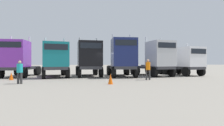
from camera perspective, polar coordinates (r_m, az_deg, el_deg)
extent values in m
plane|color=gray|center=(18.71, -0.96, -4.55)|extent=(200.00, 200.00, 0.00)
cube|color=#333338|center=(22.58, -26.33, -1.39)|extent=(2.24, 6.34, 0.30)
cube|color=purple|center=(20.81, -28.06, 2.57)|extent=(2.42, 2.55, 2.67)
cube|color=black|center=(19.67, -29.41, 5.06)|extent=(2.10, 0.05, 0.55)
cylinder|color=silver|center=(21.85, -24.40, 3.24)|extent=(0.18, 0.18, 3.27)
cylinder|color=silver|center=(22.49, -29.03, 3.15)|extent=(0.18, 0.18, 3.27)
cylinder|color=#333338|center=(23.89, -25.24, -0.80)|extent=(1.11, 1.11, 0.12)
cylinder|color=black|center=(19.91, -25.67, -2.79)|extent=(0.36, 1.03, 1.03)
cylinder|color=black|center=(20.72, -31.46, -2.68)|extent=(0.36, 1.03, 1.03)
cylinder|color=black|center=(23.75, -22.58, -2.31)|extent=(0.36, 1.03, 1.03)
cylinder|color=black|center=(24.43, -27.56, -2.25)|extent=(0.36, 1.03, 1.03)
cylinder|color=black|center=(24.82, -21.90, -2.20)|extent=(0.36, 1.03, 1.03)
cylinder|color=black|center=(25.47, -26.70, -2.15)|extent=(0.36, 1.03, 1.03)
cube|color=#333338|center=(20.74, -17.54, -1.37)|extent=(3.64, 6.65, 0.30)
cube|color=#14727A|center=(18.71, -17.22, 2.55)|extent=(2.86, 2.73, 2.37)
cube|color=black|center=(17.63, -17.01, 4.86)|extent=(2.05, 0.54, 0.55)
cylinder|color=silver|center=(20.06, -14.72, 3.25)|extent=(0.22, 0.22, 2.97)
cylinder|color=silver|center=(19.96, -20.16, 3.26)|extent=(0.22, 0.22, 2.97)
cylinder|color=#333338|center=(22.12, -17.73, -0.73)|extent=(1.33, 1.33, 0.12)
cylinder|color=black|center=(18.41, -13.72, -2.94)|extent=(0.60, 1.14, 1.08)
cylinder|color=black|center=(18.28, -20.59, -2.97)|extent=(0.60, 1.14, 1.08)
cylinder|color=black|center=(22.39, -14.93, -2.39)|extent=(0.60, 1.14, 1.08)
cylinder|color=black|center=(22.28, -20.57, -2.40)|extent=(0.60, 1.14, 1.08)
cylinder|color=black|center=(23.48, -15.19, -2.27)|extent=(0.60, 1.14, 1.08)
cylinder|color=black|center=(23.38, -20.57, -2.28)|extent=(0.60, 1.14, 1.08)
cube|color=#333338|center=(20.91, -7.52, -1.31)|extent=(2.87, 6.13, 0.30)
cube|color=black|center=(19.23, -7.00, 2.84)|extent=(2.68, 2.77, 2.58)
cube|color=black|center=(18.02, -6.55, 5.46)|extent=(2.09, 0.28, 0.55)
cylinder|color=silver|center=(20.76, -4.82, 3.48)|extent=(0.20, 0.20, 3.18)
cylinder|color=silver|center=(20.56, -10.08, 3.51)|extent=(0.20, 0.20, 3.18)
cylinder|color=#333338|center=(22.20, -7.86, -0.69)|extent=(1.22, 1.22, 0.12)
cylinder|color=black|center=(18.84, -3.48, -2.84)|extent=(0.48, 1.13, 1.10)
cylinder|color=black|center=(18.59, -10.18, -2.88)|extent=(0.48, 1.13, 1.10)
cylinder|color=black|center=(22.41, -5.07, -2.36)|extent=(0.48, 1.13, 1.10)
cylinder|color=black|center=(22.20, -10.71, -2.39)|extent=(0.48, 1.13, 1.10)
cylinder|color=black|center=(23.49, -5.46, -2.24)|extent=(0.48, 1.13, 1.10)
cylinder|color=black|center=(23.29, -10.83, -2.27)|extent=(0.48, 1.13, 1.10)
cube|color=#333338|center=(20.51, 2.67, -1.29)|extent=(2.24, 6.27, 0.30)
cube|color=navy|center=(18.63, 3.68, 3.32)|extent=(2.42, 2.40, 2.80)
cube|color=black|center=(17.51, 4.43, 6.39)|extent=(2.10, 0.05, 0.55)
cylinder|color=silver|center=(20.15, 5.63, 3.94)|extent=(0.18, 0.18, 3.40)
cylinder|color=silver|center=(19.82, 0.25, 4.00)|extent=(0.18, 0.18, 3.40)
cylinder|color=#333338|center=(21.86, 2.06, -0.65)|extent=(1.11, 1.11, 0.12)
cylinder|color=black|center=(18.39, 7.34, -2.89)|extent=(0.36, 1.12, 1.11)
cylinder|color=black|center=(17.96, 0.52, -2.96)|extent=(0.36, 1.12, 1.11)
cylinder|color=black|center=(22.23, 4.80, -2.36)|extent=(0.36, 1.12, 1.11)
cylinder|color=black|center=(21.88, -0.85, -2.40)|extent=(0.36, 1.12, 1.11)
cylinder|color=black|center=(23.31, 4.24, -2.24)|extent=(0.36, 1.12, 1.11)
cylinder|color=black|center=(22.97, -1.15, -2.28)|extent=(0.36, 1.12, 1.11)
cube|color=#333338|center=(21.95, 12.12, -1.30)|extent=(3.45, 6.52, 0.30)
cube|color=#B7BABF|center=(20.37, 14.85, 2.79)|extent=(2.86, 2.89, 2.69)
cube|color=black|center=(19.41, 16.88, 5.35)|extent=(2.06, 0.48, 0.55)
cylinder|color=silver|center=(22.05, 14.93, 3.37)|extent=(0.21, 0.21, 3.29)
cylinder|color=silver|center=(21.06, 10.62, 3.53)|extent=(0.21, 0.21, 3.29)
cylinder|color=#333338|center=(23.12, 10.39, -0.70)|extent=(1.31, 1.31, 0.12)
cylinder|color=black|center=(20.59, 18.20, -2.62)|extent=(0.57, 1.13, 1.08)
cylinder|color=black|center=(19.34, 12.98, -2.80)|extent=(0.57, 1.13, 1.08)
cylinder|color=black|center=(23.81, 12.54, -2.24)|extent=(0.57, 1.13, 1.08)
cylinder|color=black|center=(22.75, 7.80, -2.35)|extent=(0.57, 1.13, 1.08)
cylinder|color=black|center=(24.76, 11.22, -2.15)|extent=(0.57, 1.13, 1.08)
cylinder|color=black|center=(23.74, 6.61, -2.24)|extent=(0.57, 1.13, 1.08)
cube|color=#333338|center=(24.03, 20.39, -1.35)|extent=(3.59, 6.22, 0.30)
cube|color=white|center=(22.81, 23.17, 1.74)|extent=(2.95, 3.04, 2.22)
cube|color=black|center=(21.94, 25.51, 3.33)|extent=(2.04, 0.56, 0.55)
cylinder|color=silver|center=(24.49, 22.46, 2.33)|extent=(0.22, 0.22, 2.82)
cylinder|color=silver|center=(23.23, 19.06, 2.46)|extent=(0.22, 0.22, 2.82)
cylinder|color=#333338|center=(25.01, 18.43, -0.81)|extent=(1.34, 1.34, 0.12)
cylinder|color=black|center=(23.22, 26.08, -2.40)|extent=(0.59, 1.06, 1.01)
cylinder|color=black|center=(21.66, 22.11, -2.58)|extent=(0.59, 1.06, 1.01)
cylinder|color=black|center=(25.77, 20.27, -2.14)|extent=(0.59, 1.06, 1.01)
cylinder|color=black|center=(24.37, 16.38, -2.27)|extent=(0.59, 1.06, 1.01)
cylinder|color=black|center=(26.60, 18.70, -2.07)|extent=(0.59, 1.06, 1.01)
cylinder|color=black|center=(25.25, 14.86, -2.18)|extent=(0.59, 1.06, 1.01)
cylinder|color=#393939|center=(16.47, 10.71, -3.65)|extent=(0.22, 0.22, 0.88)
cylinder|color=#393939|center=(16.39, 11.65, -3.67)|extent=(0.22, 0.22, 0.88)
cylinder|color=orange|center=(16.40, 11.18, -0.91)|extent=(0.56, 0.56, 0.70)
sphere|color=tan|center=(16.39, 11.18, 0.73)|extent=(0.24, 0.24, 0.24)
cylinder|color=#343434|center=(14.86, -27.27, -4.23)|extent=(0.21, 0.21, 0.81)
cylinder|color=#343434|center=(14.66, -26.50, -4.28)|extent=(0.21, 0.21, 0.81)
cylinder|color=#1CA2AB|center=(14.72, -26.90, -1.44)|extent=(0.53, 0.53, 0.64)
sphere|color=tan|center=(14.71, -26.90, 0.23)|extent=(0.22, 0.22, 0.22)
cone|color=#F2590C|center=(18.30, -28.97, -3.61)|extent=(0.36, 0.36, 0.68)
cone|color=#F2590C|center=(12.94, -0.48, -5.02)|extent=(0.36, 0.36, 0.74)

